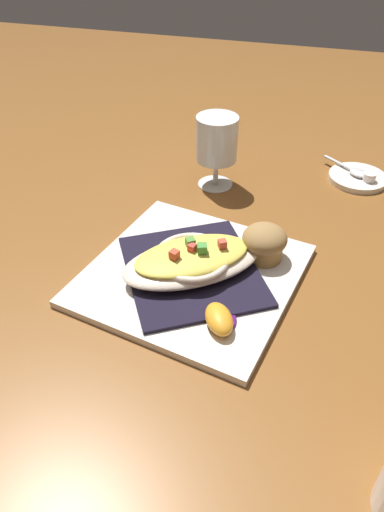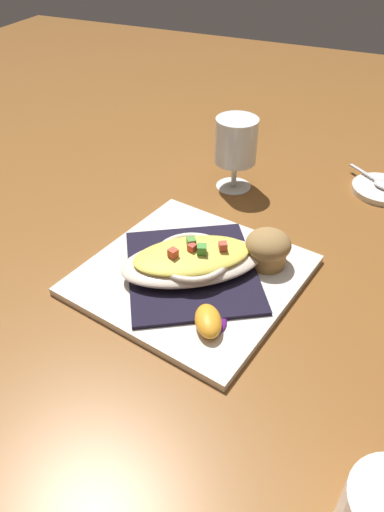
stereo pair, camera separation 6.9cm
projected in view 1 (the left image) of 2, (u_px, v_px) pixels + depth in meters
ground_plane at (192, 278)px, 0.72m from camera, size 2.60×2.60×0.00m
square_plate at (192, 275)px, 0.72m from camera, size 0.34×0.34×0.01m
folded_napkin at (192, 270)px, 0.71m from camera, size 0.27×0.28×0.01m
gratin_dish at (192, 259)px, 0.70m from camera, size 0.23×0.21×0.05m
muffin at (264, 242)px, 0.72m from camera, size 0.07×0.07×0.06m
orange_garnish at (220, 319)px, 0.62m from camera, size 0.06×0.07×0.03m
stemmed_glass at (217, 143)px, 0.88m from camera, size 0.08×0.08×0.14m
creamer_saucer at (358, 178)px, 0.95m from camera, size 0.11×0.11×0.01m
spoon at (357, 172)px, 0.94m from camera, size 0.10×0.08×0.01m
creamer_cup_0 at (370, 177)px, 0.92m from camera, size 0.02×0.02×0.02m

